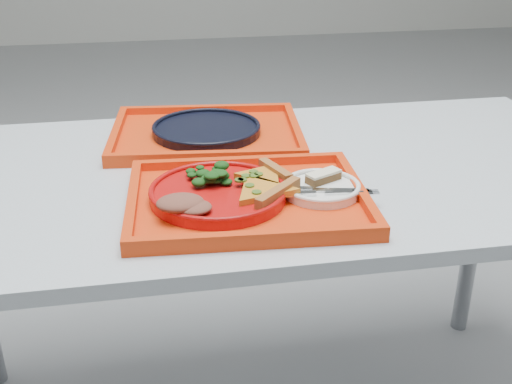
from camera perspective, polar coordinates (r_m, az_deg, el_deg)
The scene contains 13 objects.
table at distance 1.42m, azimuth 0.53°, elevation -0.67°, with size 1.60×0.80×0.75m.
tray_main at distance 1.22m, azimuth -0.76°, elevation -0.86°, with size 0.45×0.35×0.01m, color red.
tray_far at distance 1.56m, azimuth -4.41°, elevation 5.01°, with size 0.45×0.35×0.01m, color red.
dinner_plate at distance 1.22m, azimuth -3.39°, elevation -0.22°, with size 0.26×0.26×0.02m, color #AC0C0B.
side_plate at distance 1.25m, azimuth 5.82°, elevation 0.20°, with size 0.15×0.15×0.01m, color white.
navy_plate at distance 1.56m, azimuth -4.42°, elevation 5.49°, with size 0.26×0.26×0.02m, color black.
pizza_slice_a at distance 1.20m, azimuth 0.55°, elevation 0.35°, with size 0.14×0.12×0.02m, color gold, non-canonical shape.
pizza_slice_b at distance 1.26m, azimuth 0.62°, elevation 1.62°, with size 0.12×0.10×0.02m, color gold, non-canonical shape.
salad_heap at distance 1.25m, azimuth -4.21°, elevation 1.80°, with size 0.08×0.07×0.04m, color black.
meat_portion at distance 1.14m, azimuth -6.76°, elevation -0.97°, with size 0.09×0.07×0.03m, color brown.
dessert_bar at distance 1.26m, azimuth 6.02°, elevation 1.38°, with size 0.08×0.06×0.02m.
knife at distance 1.22m, azimuth 5.74°, elevation 0.24°, with size 0.18×0.02×0.01m, color silver.
fork at distance 1.21m, azimuth 6.05°, elevation -0.09°, with size 0.18×0.02×0.01m, color silver.
Camera 1 is at (-0.24, -1.25, 1.29)m, focal length 45.00 mm.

